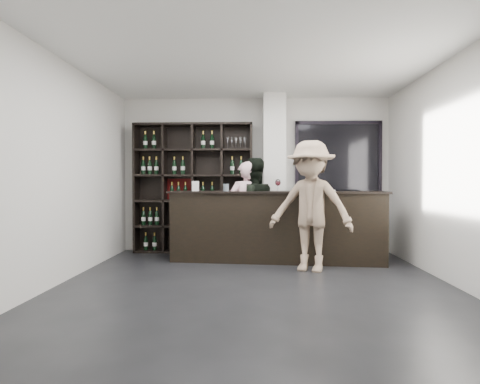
{
  "coord_description": "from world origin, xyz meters",
  "views": [
    {
      "loc": [
        0.0,
        -4.86,
        1.29
      ],
      "look_at": [
        -0.22,
        1.1,
        1.16
      ],
      "focal_mm": 30.0,
      "sensor_mm": 36.0,
      "label": 1
    }
  ],
  "objects_px": {
    "tasting_counter": "(276,226)",
    "taster_black": "(252,209)",
    "wine_shelf": "(193,188)",
    "taster_pink": "(246,211)",
    "customer": "(310,206)"
  },
  "relations": [
    {
      "from": "tasting_counter",
      "to": "taster_black",
      "type": "xyz_separation_m",
      "value": [
        -0.39,
        0.1,
        0.27
      ]
    },
    {
      "from": "wine_shelf",
      "to": "taster_pink",
      "type": "xyz_separation_m",
      "value": [
        1.0,
        -0.72,
        -0.37
      ]
    },
    {
      "from": "tasting_counter",
      "to": "customer",
      "type": "bearing_deg",
      "value": -51.56
    },
    {
      "from": "wine_shelf",
      "to": "customer",
      "type": "bearing_deg",
      "value": -37.62
    },
    {
      "from": "tasting_counter",
      "to": "taster_black",
      "type": "height_order",
      "value": "taster_black"
    },
    {
      "from": "tasting_counter",
      "to": "taster_pink",
      "type": "bearing_deg",
      "value": 173.51
    },
    {
      "from": "tasting_counter",
      "to": "taster_black",
      "type": "distance_m",
      "value": 0.49
    },
    {
      "from": "taster_pink",
      "to": "customer",
      "type": "relative_size",
      "value": 0.86
    },
    {
      "from": "wine_shelf",
      "to": "customer",
      "type": "xyz_separation_m",
      "value": [
        1.97,
        -1.52,
        -0.24
      ]
    },
    {
      "from": "wine_shelf",
      "to": "taster_black",
      "type": "xyz_separation_m",
      "value": [
        1.11,
        -0.72,
        -0.34
      ]
    },
    {
      "from": "tasting_counter",
      "to": "taster_pink",
      "type": "height_order",
      "value": "taster_pink"
    },
    {
      "from": "wine_shelf",
      "to": "taster_black",
      "type": "height_order",
      "value": "wine_shelf"
    },
    {
      "from": "taster_pink",
      "to": "customer",
      "type": "xyz_separation_m",
      "value": [
        0.97,
        -0.8,
        0.13
      ]
    },
    {
      "from": "taster_pink",
      "to": "customer",
      "type": "bearing_deg",
      "value": 127.66
    },
    {
      "from": "tasting_counter",
      "to": "taster_black",
      "type": "bearing_deg",
      "value": 170.53
    }
  ]
}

